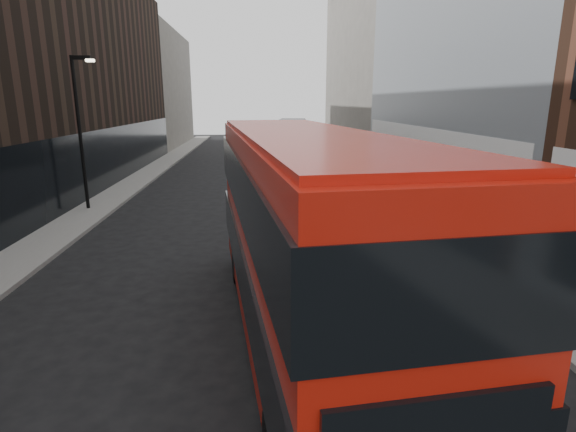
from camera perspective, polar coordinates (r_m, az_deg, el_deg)
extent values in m
cube|color=slate|center=(30.19, 10.71, 4.41)|extent=(3.00, 80.00, 0.15)
cube|color=slate|center=(30.25, -19.09, 3.89)|extent=(2.00, 80.00, 0.15)
cube|color=#A9AEB4|center=(27.79, 22.74, 23.36)|extent=(5.00, 22.00, 20.00)
cube|color=silver|center=(26.65, 16.51, 6.75)|extent=(0.35, 21.00, 3.80)
cube|color=#66615A|center=(49.31, 10.15, 18.60)|extent=(5.00, 24.00, 18.00)
cube|color=black|center=(35.67, -23.59, 16.17)|extent=(5.00, 24.00, 14.00)
cube|color=#66615A|center=(56.93, -16.13, 15.15)|extent=(5.00, 20.00, 13.00)
cylinder|color=black|center=(23.29, -24.89, 9.35)|extent=(0.16, 0.16, 7.00)
cube|color=black|center=(23.18, -24.84, 17.79)|extent=(0.90, 0.15, 0.18)
cube|color=#FFF2CC|center=(23.04, -23.84, 17.62)|extent=(0.35, 0.22, 0.12)
cube|color=#B3160B|center=(9.34, 1.92, -2.40)|extent=(3.79, 11.46, 4.09)
cube|color=black|center=(9.56, 1.89, -6.22)|extent=(3.92, 11.53, 1.12)
cube|color=black|center=(9.09, 1.98, 4.09)|extent=(3.92, 11.53, 1.12)
cube|color=black|center=(14.87, -2.75, 1.88)|extent=(2.17, 0.32, 1.43)
cube|color=#B3160B|center=(8.97, 2.03, 10.40)|extent=(3.64, 11.00, 0.12)
cylinder|color=black|center=(13.20, -6.34, -6.30)|extent=(0.42, 1.05, 1.02)
cylinder|color=black|center=(13.53, 3.28, -5.72)|extent=(0.42, 1.05, 1.02)
cylinder|color=black|center=(7.56, 17.51, -24.19)|extent=(0.42, 1.05, 1.02)
cube|color=black|center=(41.67, 0.35, 9.87)|extent=(3.87, 11.00, 3.03)
cube|color=black|center=(41.69, 0.35, 9.60)|extent=(3.99, 11.06, 1.08)
cube|color=black|center=(36.29, -0.15, 9.13)|extent=(2.07, 0.36, 1.37)
cube|color=black|center=(47.06, 0.74, 10.32)|extent=(2.07, 0.36, 1.37)
cube|color=black|center=(41.58, 0.36, 12.00)|extent=(3.71, 10.56, 0.12)
cylinder|color=black|center=(45.29, -0.77, 8.42)|extent=(0.42, 1.01, 0.98)
cylinder|color=black|center=(45.18, 1.98, 8.40)|extent=(0.42, 1.01, 0.98)
cylinder|color=black|center=(38.47, -1.56, 7.37)|extent=(0.42, 1.01, 0.98)
cylinder|color=black|center=(38.34, 1.67, 7.34)|extent=(0.42, 1.01, 0.98)
imported|color=black|center=(19.45, 1.12, 1.24)|extent=(1.82, 4.38, 1.48)
imported|color=#999BA2|center=(25.47, -0.26, 4.32)|extent=(1.80, 4.46, 1.44)
imported|color=black|center=(32.29, 4.58, 6.50)|extent=(2.83, 5.56, 1.54)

